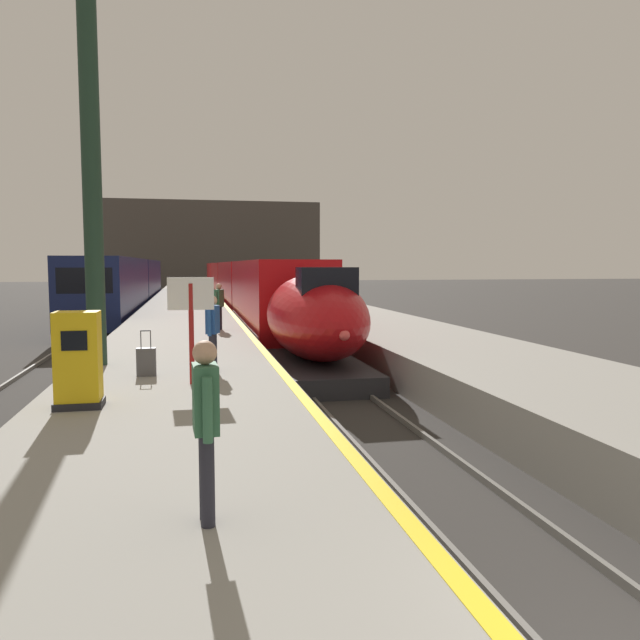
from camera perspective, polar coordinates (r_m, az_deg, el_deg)
platform_left at (r=27.99m, az=-12.45°, el=-0.93°), size 4.80×110.00×1.05m
platform_right at (r=29.04m, az=3.74°, el=-0.61°), size 4.80×110.00×1.05m
platform_left_safety_stripe at (r=28.01m, az=-7.80°, el=0.23°), size 0.20×107.80×0.01m
rail_main_left at (r=30.91m, az=-6.25°, el=-1.15°), size 0.08×110.00×0.12m
rail_main_right at (r=31.09m, az=-3.50°, el=-1.09°), size 0.08×110.00×0.12m
rail_secondary_left at (r=31.20m, az=-21.23°, el=-1.41°), size 0.08×110.00×0.12m
rail_secondary_right at (r=30.99m, az=-18.49°, el=-1.37°), size 0.08×110.00×0.12m
highspeed_train_main at (r=52.05m, az=-7.72°, el=3.48°), size 2.92×76.05×3.60m
regional_train_adjacent at (r=45.93m, az=-17.31°, el=3.28°), size 2.85×36.60×3.80m
station_column_mid at (r=15.86m, az=-20.48°, el=17.80°), size 4.00×0.68×9.95m
passenger_near_edge at (r=13.86m, az=-9.87°, el=-0.66°), size 0.33×0.55×1.69m
passenger_mid_platform at (r=22.78m, az=-9.29°, el=1.58°), size 0.38×0.51×1.69m
passenger_far_waiting at (r=5.77m, az=-10.49°, el=-8.79°), size 0.24×0.57×1.69m
rolling_suitcase at (r=13.72m, az=-15.72°, el=-3.72°), size 0.40×0.22×0.98m
ticket_machine_yellow at (r=11.01m, az=-21.40°, el=-3.73°), size 0.76×0.62×1.60m
departure_info_board at (r=12.44m, az=-11.81°, el=1.05°), size 0.90×0.10×2.12m
terminus_back_wall at (r=105.22m, az=-9.84°, el=6.99°), size 36.00×2.00×14.00m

